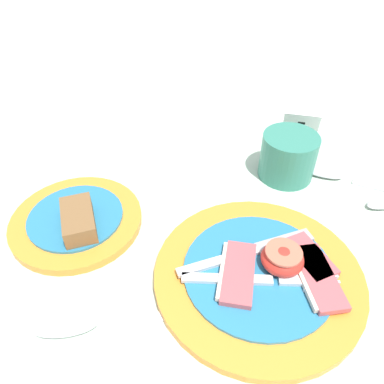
{
  "coord_description": "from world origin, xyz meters",
  "views": [
    {
      "loc": [
        0.14,
        -0.29,
        0.38
      ],
      "look_at": [
        -0.03,
        0.09,
        0.02
      ],
      "focal_mm": 35.0,
      "sensor_mm": 36.0,
      "label": 1
    }
  ],
  "objects": [
    {
      "name": "teaspoon_near_cup",
      "position": [
        0.22,
        0.19,
        0.01
      ],
      "size": [
        0.16,
        0.14,
        0.01
      ],
      "rotation": [
        0.0,
        0.0,
        0.74
      ],
      "color": "silver",
      "rests_on": "ground_plane"
    },
    {
      "name": "teaspoon_stray",
      "position": [
        -0.05,
        -0.14,
        0.01
      ],
      "size": [
        0.17,
        0.12,
        0.01
      ],
      "rotation": [
        0.0,
        0.0,
        3.7
      ],
      "color": "silver",
      "rests_on": "ground_plane"
    },
    {
      "name": "number_card",
      "position": [
        0.08,
        0.31,
        0.04
      ],
      "size": [
        0.07,
        0.06,
        0.07
      ],
      "rotation": [
        0.0,
        0.0,
        0.19
      ],
      "color": "white",
      "rests_on": "ground_plane"
    },
    {
      "name": "sugar_cup",
      "position": [
        0.08,
        0.22,
        0.04
      ],
      "size": [
        0.09,
        0.09,
        0.07
      ],
      "color": "#337F6B",
      "rests_on": "ground_plane"
    },
    {
      "name": "teaspoon_by_saucer",
      "position": [
        0.16,
        0.24,
        0.01
      ],
      "size": [
        0.19,
        0.03,
        0.01
      ],
      "rotation": [
        0.0,
        0.0,
        3.16
      ],
      "color": "silver",
      "rests_on": "ground_plane"
    },
    {
      "name": "ground_plane",
      "position": [
        0.0,
        0.0,
        0.0
      ],
      "size": [
        3.0,
        3.0,
        0.0
      ],
      "primitive_type": "plane",
      "color": "#B7CCB7"
    },
    {
      "name": "bread_plate",
      "position": [
        -0.16,
        -0.02,
        0.01
      ],
      "size": [
        0.18,
        0.18,
        0.04
      ],
      "color": "orange",
      "rests_on": "ground_plane"
    },
    {
      "name": "breakfast_plate",
      "position": [
        0.11,
        0.01,
        0.01
      ],
      "size": [
        0.26,
        0.26,
        0.04
      ],
      "color": "orange",
      "rests_on": "ground_plane"
    }
  ]
}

